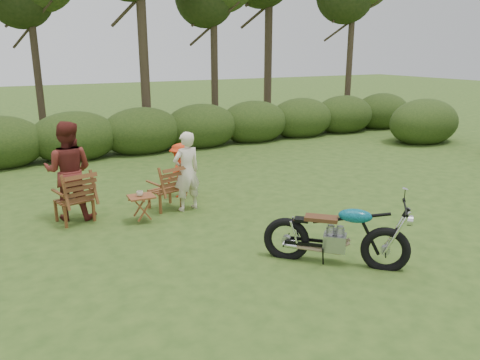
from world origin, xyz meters
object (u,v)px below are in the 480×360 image
side_table (142,209)px  lawn_chair_left (76,221)px  motorcycle (333,263)px  adult_a (188,209)px  adult_b (73,218)px  child (181,196)px  cup (140,194)px  lawn_chair_right (166,208)px

side_table → lawn_chair_left: bearing=151.2°
lawn_chair_left → side_table: size_ratio=1.95×
motorcycle → lawn_chair_left: size_ratio=2.08×
lawn_chair_left → adult_a: bearing=156.5°
adult_a → adult_b: 2.19m
child → adult_b: bearing=-24.3°
motorcycle → lawn_chair_left: motorcycle is taller
lawn_chair_left → cup: cup is taller
adult_a → child: size_ratio=1.34×
lawn_chair_left → cup: (1.07, -0.61, 0.55)m
cup → child: 1.74m
motorcycle → child: bearing=145.0°
lawn_chair_right → lawn_chair_left: 1.73m
lawn_chair_right → adult_a: (0.37, -0.28, 0.00)m
adult_b → lawn_chair_left: bearing=118.3°
motorcycle → lawn_chair_right: bearing=155.0°
side_table → cup: size_ratio=4.05×
side_table → child: bearing=42.9°
cup → adult_b: adult_b is taller
adult_b → motorcycle: bearing=154.0°
child → lawn_chair_right: bearing=15.2°
motorcycle → adult_a: adult_a is taller
cup → adult_a: 1.19m
adult_a → motorcycle: bearing=98.2°
lawn_chair_right → side_table: size_ratio=1.82×
adult_a → adult_b: adult_b is taller
cup → adult_a: size_ratio=0.08×
motorcycle → side_table: 3.68m
side_table → adult_b: adult_b is taller
motorcycle → adult_a: 3.45m
side_table → child: (1.19, 1.11, -0.25)m
lawn_chair_left → adult_b: 0.21m
adult_a → adult_b: bearing=-24.7°
lawn_chair_right → child: child is taller
lawn_chair_left → cup: size_ratio=7.91×
adult_b → cup: bearing=167.7°
lawn_chair_right → child: size_ratio=0.78×
motorcycle → adult_b: bearing=172.6°
motorcycle → child: 4.25m
lawn_chair_right → adult_b: (-1.74, 0.31, 0.00)m
side_table → child: child is taller
side_table → adult_a: adult_a is taller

